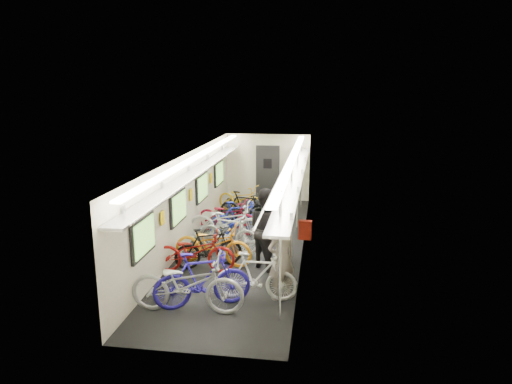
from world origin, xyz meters
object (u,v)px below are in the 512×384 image
(bicycle_0, at_px, (187,284))
(passenger_mid, at_px, (266,228))
(backpack, at_px, (305,230))
(bicycle_1, at_px, (202,280))
(passenger_near, at_px, (281,259))

(bicycle_0, relative_size, passenger_mid, 1.13)
(passenger_mid, xyz_separation_m, backpack, (0.92, -1.09, 0.35))
(bicycle_0, height_order, passenger_mid, passenger_mid)
(backpack, bearing_deg, bicycle_0, -144.62)
(bicycle_0, height_order, bicycle_1, same)
(bicycle_0, bearing_deg, passenger_near, -65.81)
(passenger_near, distance_m, passenger_mid, 1.62)
(bicycle_1, height_order, passenger_near, passenger_near)
(bicycle_0, distance_m, passenger_mid, 2.65)
(bicycle_1, xyz_separation_m, backpack, (1.86, 1.03, 0.73))
(bicycle_0, bearing_deg, backpack, -60.62)
(passenger_near, xyz_separation_m, passenger_mid, (-0.49, 1.54, 0.11))
(bicycle_0, distance_m, backpack, 2.54)
(bicycle_0, relative_size, bicycle_1, 1.14)
(bicycle_1, bearing_deg, passenger_mid, -46.34)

